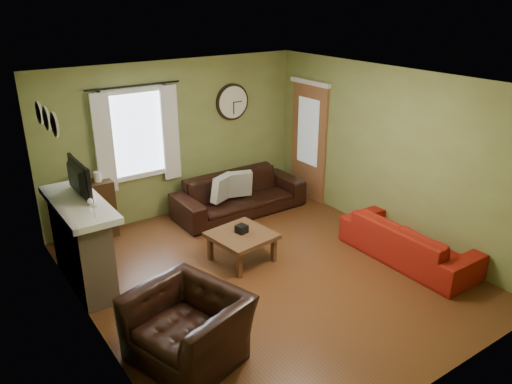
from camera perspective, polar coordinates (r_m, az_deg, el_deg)
floor at (r=6.92m, az=1.22°, el=-9.29°), size 4.60×5.20×0.00m
ceiling at (r=6.00m, az=1.42°, el=12.45°), size 4.60×5.20×0.00m
wall_left at (r=5.43m, az=-18.78°, el=-4.24°), size 0.00×5.20×2.60m
wall_right at (r=7.85m, az=15.07°, el=4.22°), size 0.00×5.20×2.60m
wall_back at (r=8.48m, az=-9.11°, el=5.99°), size 4.60×0.00×2.60m
wall_front at (r=4.71m, az=20.45°, el=-8.67°), size 4.60×0.00×2.60m
fireplace at (r=6.81m, az=-19.27°, el=-5.92°), size 0.40×1.40×1.10m
firebox at (r=6.96m, az=-17.52°, el=-7.37°), size 0.04×0.60×0.55m
mantel at (r=6.57m, az=-19.66°, el=-1.29°), size 0.58×1.60×0.08m
tv at (r=6.64m, az=-20.09°, el=0.87°), size 0.08×0.60×0.35m
tv_screen at (r=6.64m, az=-19.49°, el=1.47°), size 0.02×0.62×0.36m
medallion_left at (r=5.87m, az=-22.03°, el=7.14°), size 0.28×0.28×0.03m
medallion_mid at (r=6.20m, az=-22.82°, el=7.76°), size 0.28×0.28×0.03m
medallion_right at (r=6.54m, az=-23.54°, el=8.31°), size 0.28×0.28×0.03m
window_pane at (r=8.15m, az=-13.57°, el=6.46°), size 1.00×0.02×1.30m
curtain_rod at (r=7.89m, az=-13.80°, el=11.70°), size 0.03×0.03×1.50m
curtain_left at (r=7.90m, az=-16.97°, el=5.25°), size 0.28×0.04×1.55m
curtain_right at (r=8.28m, az=-9.74°, el=6.64°), size 0.28×0.04×1.55m
wall_clock at (r=8.83m, az=-2.66°, el=10.23°), size 0.64×0.06×0.64m
door at (r=9.14m, az=6.04°, el=5.69°), size 0.05×0.90×2.10m
bookshelf at (r=8.07m, az=-18.52°, el=-2.13°), size 0.76×0.32×0.91m
book at (r=7.99m, az=-19.78°, el=1.40°), size 0.29×0.30×0.02m
sofa_brown at (r=8.63m, az=-1.93°, el=-0.25°), size 2.28×0.89×0.67m
pillow_left at (r=8.33m, az=-3.86°, el=0.48°), size 0.46×0.29×0.44m
pillow_right at (r=8.49m, az=-1.99°, el=0.94°), size 0.46×0.26×0.44m
sofa_red at (r=7.45m, az=17.02°, el=-5.39°), size 0.78×2.00×0.59m
armchair at (r=5.39m, az=-7.76°, el=-15.02°), size 1.28×1.37×0.73m
coffee_table at (r=7.14m, az=-1.62°, el=-6.30°), size 0.89×0.89×0.43m
tissue_box at (r=7.08m, az=-1.64°, el=-4.85°), size 0.17×0.17×0.11m
wine_glass_a at (r=5.98m, az=-18.00°, el=-2.01°), size 0.06×0.06×0.18m
wine_glass_b at (r=6.09m, az=-18.36°, el=-1.58°), size 0.07×0.07×0.19m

